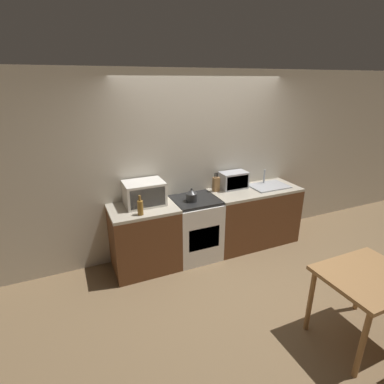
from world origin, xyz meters
TOP-DOWN VIEW (x-y plane):
  - ground_plane at (0.00, 0.00)m, footprint 16.00×16.00m
  - wall_back at (0.00, 1.21)m, footprint 10.00×0.06m
  - counter_left_run at (-1.00, 0.87)m, footprint 0.87×0.62m
  - counter_right_run at (0.75, 0.87)m, footprint 1.37×0.62m
  - stove_range at (-0.25, 0.87)m, footprint 0.63×0.62m
  - kettle at (-0.33, 0.82)m, footprint 0.15×0.15m
  - microwave at (-0.95, 0.97)m, footprint 0.51×0.38m
  - bottle at (-1.08, 0.67)m, footprint 0.07×0.07m
  - knife_block at (0.16, 1.04)m, footprint 0.09×0.07m
  - toaster_oven at (0.46, 1.04)m, footprint 0.41×0.24m
  - sink_basin at (1.00, 0.88)m, footprint 0.58×0.40m
  - dining_table at (0.60, -1.18)m, footprint 0.85×0.71m

SIDE VIEW (x-z plane):
  - ground_plane at x=0.00m, z-range 0.00..0.00m
  - stove_range at x=-0.25m, z-range 0.00..0.90m
  - counter_left_run at x=-1.00m, z-range 0.00..0.90m
  - counter_right_run at x=0.75m, z-range 0.00..0.90m
  - dining_table at x=0.60m, z-range 0.27..1.03m
  - sink_basin at x=1.00m, z-range 0.79..1.03m
  - kettle at x=-0.33m, z-range 0.89..1.07m
  - bottle at x=-1.08m, z-range 0.87..1.12m
  - knife_block at x=0.16m, z-range 0.87..1.15m
  - toaster_oven at x=0.46m, z-range 0.90..1.16m
  - microwave at x=-0.95m, z-range 0.90..1.21m
  - wall_back at x=0.00m, z-range 0.00..2.60m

